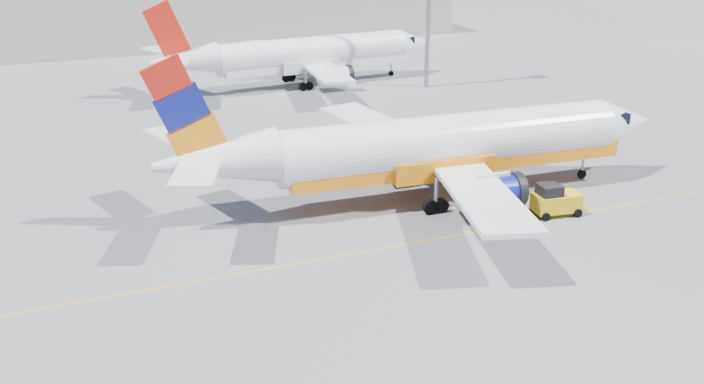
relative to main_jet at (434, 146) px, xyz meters
name	(u,v)px	position (x,y,z in m)	size (l,w,h in m)	color
ground	(424,267)	(-5.37, -9.03, -3.57)	(240.00, 240.00, 0.00)	#57575C
taxi_line	(399,245)	(-5.37, -6.03, -3.57)	(70.00, 0.15, 0.01)	gold
terminal_main	(204,12)	(-0.37, 65.97, 0.43)	(70.00, 14.00, 8.00)	#B7AF9E
main_jet	(434,146)	(0.00, 0.00, 0.00)	(35.38, 27.96, 10.72)	white
second_jet	(304,55)	(3.37, 35.00, -0.35)	(31.92, 25.18, 9.67)	white
gse_tug	(555,200)	(5.64, -5.57, -2.60)	(3.05, 2.09, 2.06)	black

